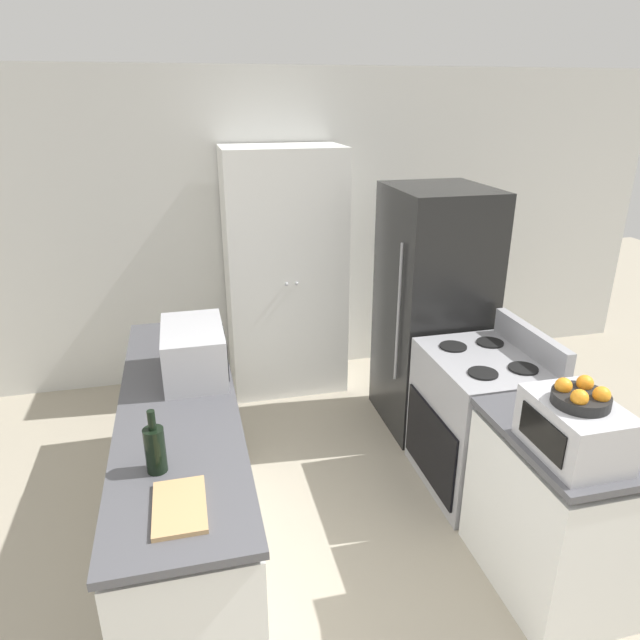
# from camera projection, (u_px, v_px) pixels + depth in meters

# --- Properties ---
(wall_back) EXTENTS (7.00, 0.06, 2.60)m
(wall_back) POSITION_uv_depth(u_px,v_px,m) (278.00, 230.00, 4.90)
(wall_back) COLOR silver
(wall_back) RESTS_ON ground_plane
(counter_left) EXTENTS (0.60, 2.30, 0.90)m
(counter_left) POSITION_uv_depth(u_px,v_px,m) (185.00, 476.00, 3.12)
(counter_left) COLOR silver
(counter_left) RESTS_ON ground_plane
(counter_right) EXTENTS (0.60, 0.83, 0.90)m
(counter_right) POSITION_uv_depth(u_px,v_px,m) (556.00, 512.00, 2.86)
(counter_right) COLOR silver
(counter_right) RESTS_ON ground_plane
(pantry_cabinet) EXTENTS (0.95, 0.59, 2.02)m
(pantry_cabinet) POSITION_uv_depth(u_px,v_px,m) (285.00, 273.00, 4.70)
(pantry_cabinet) COLOR white
(pantry_cabinet) RESTS_ON ground_plane
(stove) EXTENTS (0.66, 0.79, 1.06)m
(stove) POSITION_uv_depth(u_px,v_px,m) (479.00, 421.00, 3.60)
(stove) COLOR #9E9EA3
(stove) RESTS_ON ground_plane
(refrigerator) EXTENTS (0.69, 0.77, 1.80)m
(refrigerator) POSITION_uv_depth(u_px,v_px,m) (432.00, 311.00, 4.18)
(refrigerator) COLOR black
(refrigerator) RESTS_ON ground_plane
(microwave) EXTENTS (0.34, 0.53, 0.29)m
(microwave) POSITION_uv_depth(u_px,v_px,m) (194.00, 352.00, 3.17)
(microwave) COLOR #B2B2B7
(microwave) RESTS_ON counter_left
(wine_bottle) EXTENTS (0.09, 0.09, 0.29)m
(wine_bottle) POSITION_uv_depth(u_px,v_px,m) (155.00, 448.00, 2.37)
(wine_bottle) COLOR black
(wine_bottle) RESTS_ON counter_left
(toaster_oven) EXTENTS (0.32, 0.44, 0.25)m
(toaster_oven) POSITION_uv_depth(u_px,v_px,m) (574.00, 429.00, 2.48)
(toaster_oven) COLOR #B2B2B7
(toaster_oven) RESTS_ON counter_right
(fruit_bowl) EXTENTS (0.24, 0.24, 0.10)m
(fruit_bowl) POSITION_uv_depth(u_px,v_px,m) (581.00, 396.00, 2.41)
(fruit_bowl) COLOR black
(fruit_bowl) RESTS_ON toaster_oven
(cutting_board) EXTENTS (0.20, 0.33, 0.02)m
(cutting_board) POSITION_uv_depth(u_px,v_px,m) (180.00, 507.00, 2.18)
(cutting_board) COLOR tan
(cutting_board) RESTS_ON counter_left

